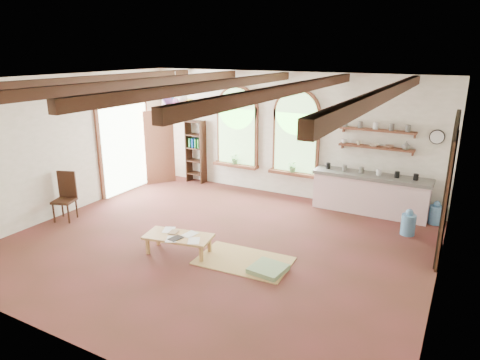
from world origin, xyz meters
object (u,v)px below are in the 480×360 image
Objects in this scene: coffee_table at (178,238)px; balloon_cluster at (176,107)px; side_chair at (65,206)px; kitchen_counter at (370,193)px.

balloon_cluster is at bearing 125.77° from coffee_table.
coffee_table is 1.24× the size of side_chair.
kitchen_counter is 2.32× the size of balloon_cluster.
balloon_cluster is at bearing 64.58° from side_chair.
coffee_table is 1.18× the size of balloon_cluster.
balloon_cluster is (1.25, 2.64, 2.02)m from side_chair.
kitchen_counter is 1.97× the size of coffee_table.
side_chair is 0.95× the size of balloon_cluster.
side_chair reaches higher than coffee_table.
kitchen_counter is 4.73m from coffee_table.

